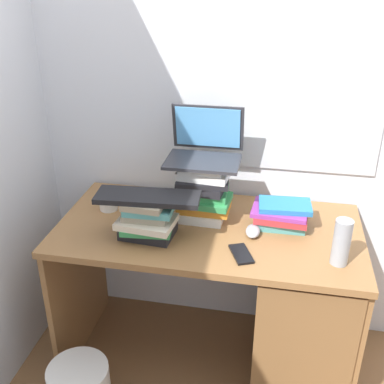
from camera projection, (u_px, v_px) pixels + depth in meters
name	position (u px, v px, depth m)	size (l,w,h in m)	color
ground_plane	(206.00, 356.00, 2.38)	(6.00, 6.00, 0.00)	brown
wall_back	(224.00, 81.00, 2.13)	(6.00, 0.06, 2.60)	silver
desk	(279.00, 303.00, 2.11)	(1.31, 0.67, 0.76)	olive
book_stack_tall	(203.00, 191.00, 2.06)	(0.25, 0.21, 0.26)	white
book_stack_keyboard_riser	(147.00, 219.00, 1.93)	(0.24, 0.20, 0.17)	black
book_stack_side	(281.00, 214.00, 2.02)	(0.26, 0.19, 0.11)	teal
laptop	(205.00, 147.00, 2.03)	(0.32, 0.26, 0.22)	#2D2D33
keyboard	(148.00, 197.00, 1.89)	(0.42, 0.14, 0.02)	black
computer_mouse	(253.00, 231.00, 1.97)	(0.06, 0.10, 0.04)	#A5A8AD
mug	(109.00, 200.00, 2.16)	(0.12, 0.08, 0.09)	white
water_bottle	(342.00, 242.00, 1.76)	(0.07, 0.07, 0.19)	#999EA5
cell_phone	(241.00, 254.00, 1.84)	(0.07, 0.14, 0.01)	black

